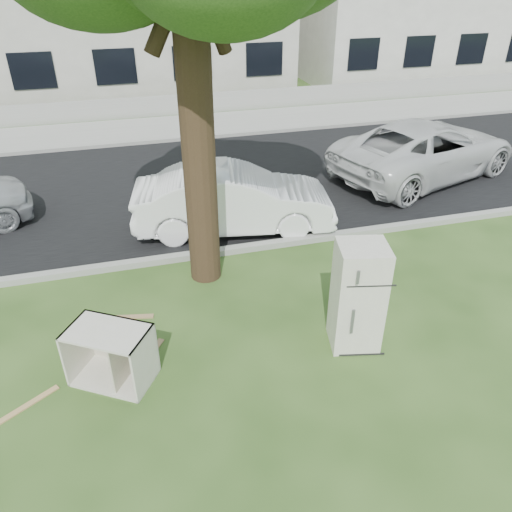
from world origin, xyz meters
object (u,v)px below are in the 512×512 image
object	(u,v)px
car_center	(234,199)
car_right	(426,149)
fridge	(358,297)
cabinet	(111,355)

from	to	relation	value
car_center	car_right	xyz separation A→B (m)	(5.43, 1.56, 0.05)
car_center	car_right	world-z (taller)	car_right
fridge	car_right	distance (m)	7.20
fridge	car_center	size ratio (longest dim) A/B	0.40
fridge	cabinet	distance (m)	3.48
car_center	cabinet	bearing A→B (deg)	155.71
fridge	cabinet	size ratio (longest dim) A/B	1.56
cabinet	car_right	distance (m)	9.67
fridge	cabinet	world-z (taller)	fridge
fridge	car_center	world-z (taller)	fridge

